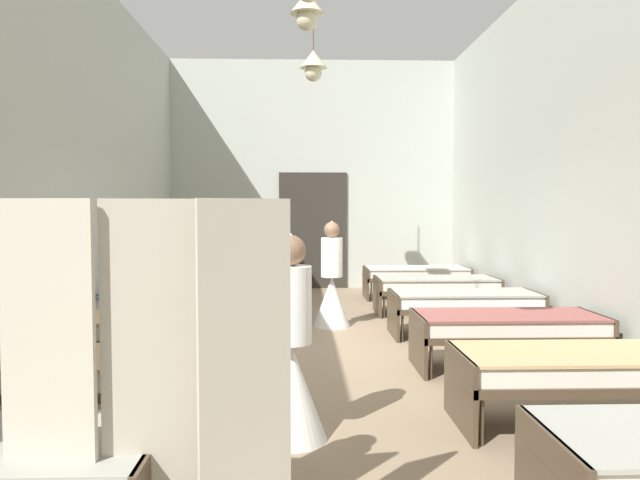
{
  "coord_description": "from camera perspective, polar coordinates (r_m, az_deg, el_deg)",
  "views": [
    {
      "loc": [
        -0.26,
        -6.89,
        1.66
      ],
      "look_at": [
        0.0,
        1.09,
        1.24
      ],
      "focal_mm": 33.77,
      "sensor_mm": 36.0,
      "label": 1
    }
  ],
  "objects": [
    {
      "name": "bed_right_row_2",
      "position": [
        6.55,
        17.33,
        -7.84
      ],
      "size": [
        1.9,
        0.84,
        0.57
      ],
      "color": "#473828",
      "rests_on": "ground"
    },
    {
      "name": "room_shell",
      "position": [
        8.19,
        -0.04,
        7.96
      ],
      "size": [
        6.24,
        11.4,
        4.71
      ],
      "color": "#B2B7AD",
      "rests_on": "ground"
    },
    {
      "name": "privacy_screen",
      "position": [
        2.8,
        -15.89,
        -13.86
      ],
      "size": [
        1.25,
        0.21,
        1.7
      ],
      "rotation": [
        0.0,
        0.0,
        0.15
      ],
      "color": "#BCB29E",
      "rests_on": "ground"
    },
    {
      "name": "bed_right_row_1",
      "position": [
        5.08,
        23.52,
        -11.13
      ],
      "size": [
        1.9,
        0.84,
        0.57
      ],
      "color": "#473828",
      "rests_on": "ground"
    },
    {
      "name": "ground_plane",
      "position": [
        7.1,
        0.3,
        -10.89
      ],
      "size": [
        6.44,
        11.8,
        0.1
      ],
      "primitive_type": "cube",
      "color": "#8C755B"
    },
    {
      "name": "bed_left_row_1",
      "position": [
        4.88,
        -21.54,
        -11.67
      ],
      "size": [
        1.9,
        0.84,
        0.57
      ],
      "color": "#473828",
      "rests_on": "ground"
    },
    {
      "name": "bed_right_row_3",
      "position": [
        8.09,
        13.51,
        -5.74
      ],
      "size": [
        1.9,
        0.84,
        0.57
      ],
      "color": "#473828",
      "rests_on": "ground"
    },
    {
      "name": "nurse_far_aisle",
      "position": [
        4.39,
        -2.79,
        -11.89
      ],
      "size": [
        0.52,
        0.52,
        1.49
      ],
      "rotation": [
        0.0,
        0.0,
        0.31
      ],
      "color": "white",
      "rests_on": "ground"
    },
    {
      "name": "bed_left_row_4",
      "position": [
        9.56,
        -11.6,
        -4.38
      ],
      "size": [
        1.9,
        0.84,
        0.57
      ],
      "color": "#473828",
      "rests_on": "ground"
    },
    {
      "name": "bed_left_row_5",
      "position": [
        11.16,
        -10.18,
        -3.31
      ],
      "size": [
        1.9,
        0.84,
        0.57
      ],
      "color": "#473828",
      "rests_on": "ground"
    },
    {
      "name": "bed_right_row_4",
      "position": [
        9.66,
        10.93,
        -4.29
      ],
      "size": [
        1.9,
        0.84,
        0.57
      ],
      "color": "#473828",
      "rests_on": "ground"
    },
    {
      "name": "bed_left_row_3",
      "position": [
        7.97,
        -13.59,
        -5.87
      ],
      "size": [
        1.9,
        0.84,
        0.57
      ],
      "color": "#473828",
      "rests_on": "ground"
    },
    {
      "name": "nurse_mid_aisle",
      "position": [
        8.45,
        1.12,
        -4.66
      ],
      "size": [
        0.52,
        0.52,
        1.49
      ],
      "rotation": [
        0.0,
        0.0,
        3.72
      ],
      "color": "white",
      "rests_on": "ground"
    },
    {
      "name": "bed_right_row_5",
      "position": [
        11.25,
        9.08,
        -3.25
      ],
      "size": [
        1.9,
        0.84,
        0.57
      ],
      "color": "#473828",
      "rests_on": "ground"
    },
    {
      "name": "bed_left_row_2",
      "position": [
        6.4,
        -16.58,
        -8.09
      ],
      "size": [
        1.9,
        0.84,
        0.57
      ],
      "color": "#473828",
      "rests_on": "ground"
    },
    {
      "name": "nurse_near_aisle",
      "position": [
        3.36,
        -10.42,
        -16.68
      ],
      "size": [
        0.52,
        0.52,
        1.49
      ],
      "rotation": [
        0.0,
        0.0,
        1.08
      ],
      "color": "white",
      "rests_on": "ground"
    }
  ]
}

